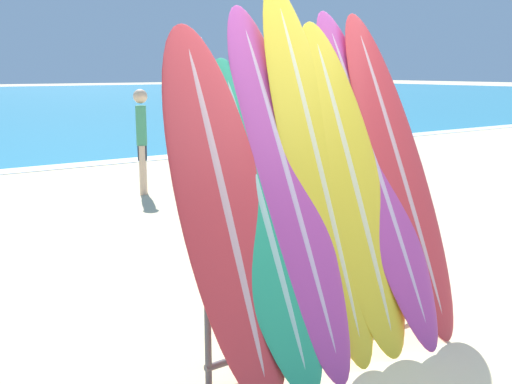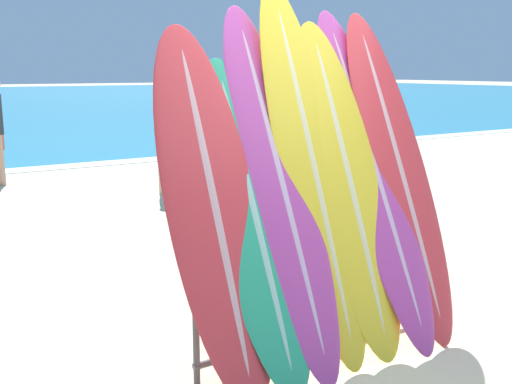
{
  "view_description": "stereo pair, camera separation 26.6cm",
  "coord_description": "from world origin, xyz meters",
  "views": [
    {
      "loc": [
        -2.63,
        -2.55,
        1.82
      ],
      "look_at": [
        -0.13,
        1.04,
        0.93
      ],
      "focal_mm": 42.0,
      "sensor_mm": 36.0,
      "label": 1
    },
    {
      "loc": [
        -2.4,
        -2.7,
        1.82
      ],
      "look_at": [
        -0.13,
        1.04,
        0.93
      ],
      "focal_mm": 42.0,
      "sensor_mm": 36.0,
      "label": 2
    }
  ],
  "objects": [
    {
      "name": "surfboard_slot_0",
      "position": [
        -0.88,
        0.28,
        1.05
      ],
      "size": [
        0.58,
        0.97,
        2.11
      ],
      "color": "red",
      "rests_on": "ground_plane"
    },
    {
      "name": "ground_plane",
      "position": [
        0.0,
        0.0,
        0.0
      ],
      "size": [
        160.0,
        160.0,
        0.0
      ],
      "primitive_type": "plane",
      "color": "beige"
    },
    {
      "name": "surfboard_rack",
      "position": [
        -0.13,
        0.24,
        0.49
      ],
      "size": [
        1.83,
        0.04,
        0.9
      ],
      "color": "#47474C",
      "rests_on": "ground_plane"
    },
    {
      "name": "surfboard_slot_2",
      "position": [
        -0.39,
        0.32,
        1.13
      ],
      "size": [
        0.49,
        1.18,
        2.26
      ],
      "color": "#B23D8E",
      "rests_on": "ground_plane"
    },
    {
      "name": "surfboard_slot_4",
      "position": [
        0.12,
        0.28,
        1.08
      ],
      "size": [
        0.56,
        0.99,
        2.16
      ],
      "color": "yellow",
      "rests_on": "ground_plane"
    },
    {
      "name": "surfboard_slot_6",
      "position": [
        0.6,
        0.31,
        1.12
      ],
      "size": [
        0.52,
        1.09,
        2.25
      ],
      "color": "red",
      "rests_on": "ground_plane"
    },
    {
      "name": "surfboard_slot_3",
      "position": [
        -0.14,
        0.34,
        1.2
      ],
      "size": [
        0.5,
        1.05,
        2.41
      ],
      "color": "yellow",
      "rests_on": "ground_plane"
    },
    {
      "name": "person_far_left",
      "position": [
        1.01,
        5.61,
        0.85
      ],
      "size": [
        0.23,
        0.26,
        1.55
      ],
      "rotation": [
        0.0,
        0.0,
        1.1
      ],
      "color": "beige",
      "rests_on": "ground_plane"
    },
    {
      "name": "surfboard_slot_1",
      "position": [
        -0.63,
        0.24,
        0.95
      ],
      "size": [
        0.52,
        0.99,
        1.91
      ],
      "color": "#289E70",
      "rests_on": "ground_plane"
    },
    {
      "name": "surfboard_slot_5",
      "position": [
        0.38,
        0.33,
        1.13
      ],
      "size": [
        0.5,
        1.23,
        2.26
      ],
      "color": "#B23D8E",
      "rests_on": "ground_plane"
    }
  ]
}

